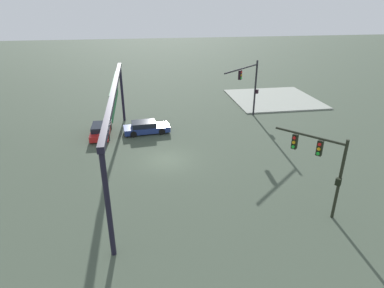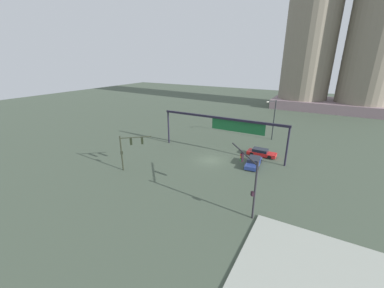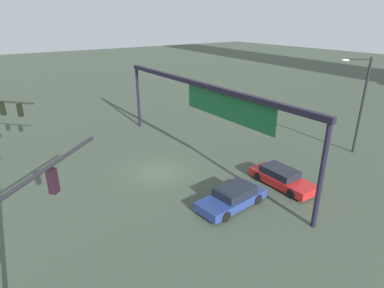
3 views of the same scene
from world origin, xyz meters
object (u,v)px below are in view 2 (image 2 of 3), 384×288
traffic_signal_opposite_side (249,174)px  sedan_car_approaching (261,153)px  sedan_car_waiting_far (254,162)px  streetlamp_curved_arm (273,117)px  traffic_signal_near_corner (130,146)px

traffic_signal_opposite_side → sedan_car_approaching: size_ratio=1.36×
traffic_signal_opposite_side → sedan_car_waiting_far: bearing=-29.3°
sedan_car_approaching → streetlamp_curved_arm: bearing=93.2°
traffic_signal_near_corner → traffic_signal_opposite_side: 17.80m
traffic_signal_near_corner → traffic_signal_opposite_side: size_ratio=0.83×
traffic_signal_opposite_side → sedan_car_waiting_far: (-2.52, 11.52, -3.70)m
streetlamp_curved_arm → sedan_car_approaching: 10.25m
traffic_signal_opposite_side → sedan_car_approaching: 16.59m
traffic_signal_near_corner → sedan_car_approaching: 21.35m
traffic_signal_near_corner → traffic_signal_opposite_side: traffic_signal_opposite_side is taller
streetlamp_curved_arm → sedan_car_waiting_far: streetlamp_curved_arm is taller
traffic_signal_near_corner → streetlamp_curved_arm: 28.21m
traffic_signal_near_corner → traffic_signal_opposite_side: bearing=-45.7°
traffic_signal_opposite_side → streetlamp_curved_arm: size_ratio=0.80×
traffic_signal_opposite_side → streetlamp_curved_arm: (-3.00, 25.40, 0.31)m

